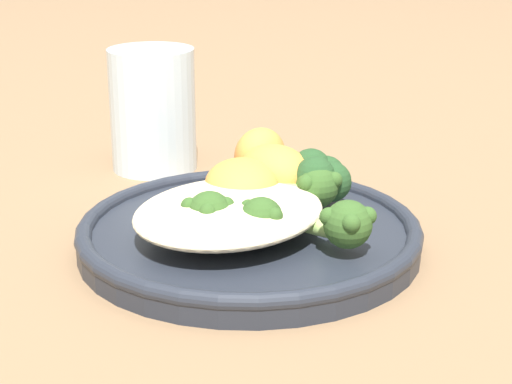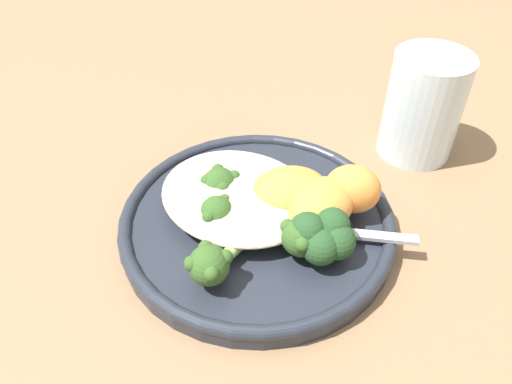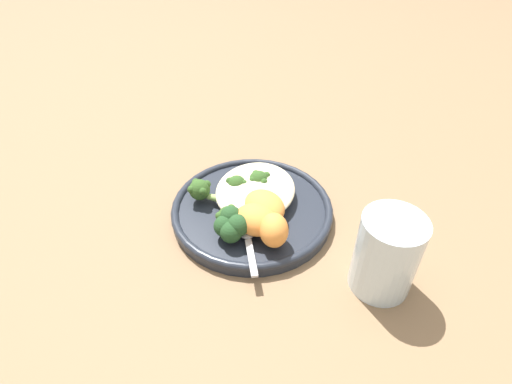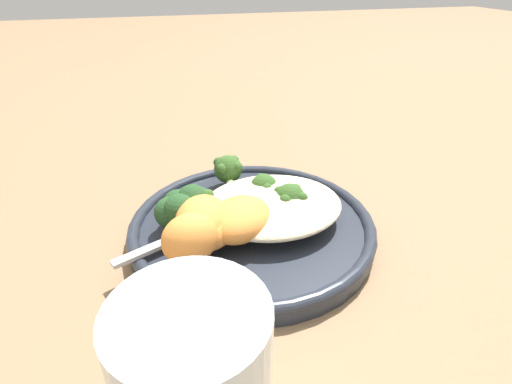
{
  "view_description": "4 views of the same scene",
  "coord_description": "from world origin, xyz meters",
  "px_view_note": "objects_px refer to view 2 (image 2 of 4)",
  "views": [
    {
      "loc": [
        -0.4,
        -0.38,
        0.24
      ],
      "look_at": [
        0.02,
        -0.0,
        0.04
      ],
      "focal_mm": 60.0,
      "sensor_mm": 36.0,
      "label": 1
    },
    {
      "loc": [
        0.17,
        -0.27,
        0.33
      ],
      "look_at": [
        0.02,
        -0.01,
        0.06
      ],
      "focal_mm": 35.0,
      "sensor_mm": 36.0,
      "label": 2
    },
    {
      "loc": [
        0.44,
        0.12,
        0.42
      ],
      "look_at": [
        0.0,
        0.0,
        0.04
      ],
      "focal_mm": 28.0,
      "sensor_mm": 36.0,
      "label": 3
    },
    {
      "loc": [
        0.1,
        0.32,
        0.24
      ],
      "look_at": [
        0.0,
        -0.01,
        0.04
      ],
      "focal_mm": 28.0,
      "sensor_mm": 36.0,
      "label": 4
    }
  ],
  "objects_px": {
    "sweet_potato_chunk_3": "(321,204)",
    "kale_tuft": "(323,233)",
    "spoon": "(327,230)",
    "plate": "(257,221)",
    "sweet_potato_chunk_1": "(289,191)",
    "quinoa_mound": "(238,195)",
    "broccoli_stalk_1": "(233,210)",
    "broccoli_stalk_2": "(223,253)",
    "broccoli_stalk_0": "(231,186)",
    "water_glass": "(423,106)",
    "broccoli_stalk_3": "(296,228)",
    "sweet_potato_chunk_2": "(323,198)",
    "sweet_potato_chunk_0": "(352,189)"
  },
  "relations": [
    {
      "from": "broccoli_stalk_2",
      "to": "sweet_potato_chunk_3",
      "type": "relative_size",
      "value": 2.02
    },
    {
      "from": "broccoli_stalk_0",
      "to": "broccoli_stalk_3",
      "type": "xyz_separation_m",
      "value": [
        0.07,
        -0.02,
        0.0
      ]
    },
    {
      "from": "plate",
      "to": "broccoli_stalk_3",
      "type": "xyz_separation_m",
      "value": [
        0.04,
        -0.01,
        0.02
      ]
    },
    {
      "from": "broccoli_stalk_1",
      "to": "kale_tuft",
      "type": "bearing_deg",
      "value": 131.15
    },
    {
      "from": "broccoli_stalk_1",
      "to": "sweet_potato_chunk_0",
      "type": "distance_m",
      "value": 0.1
    },
    {
      "from": "broccoli_stalk_0",
      "to": "sweet_potato_chunk_1",
      "type": "distance_m",
      "value": 0.05
    },
    {
      "from": "sweet_potato_chunk_2",
      "to": "water_glass",
      "type": "height_order",
      "value": "water_glass"
    },
    {
      "from": "sweet_potato_chunk_3",
      "to": "water_glass",
      "type": "relative_size",
      "value": 0.57
    },
    {
      "from": "broccoli_stalk_2",
      "to": "spoon",
      "type": "height_order",
      "value": "broccoli_stalk_2"
    },
    {
      "from": "sweet_potato_chunk_3",
      "to": "kale_tuft",
      "type": "distance_m",
      "value": 0.03
    },
    {
      "from": "water_glass",
      "to": "spoon",
      "type": "bearing_deg",
      "value": -95.94
    },
    {
      "from": "broccoli_stalk_1",
      "to": "spoon",
      "type": "height_order",
      "value": "broccoli_stalk_1"
    },
    {
      "from": "plate",
      "to": "broccoli_stalk_1",
      "type": "bearing_deg",
      "value": -125.56
    },
    {
      "from": "broccoli_stalk_0",
      "to": "sweet_potato_chunk_1",
      "type": "height_order",
      "value": "sweet_potato_chunk_1"
    },
    {
      "from": "quinoa_mound",
      "to": "spoon",
      "type": "relative_size",
      "value": 1.34
    },
    {
      "from": "broccoli_stalk_1",
      "to": "sweet_potato_chunk_0",
      "type": "xyz_separation_m",
      "value": [
        0.08,
        0.07,
        0.01
      ]
    },
    {
      "from": "plate",
      "to": "kale_tuft",
      "type": "relative_size",
      "value": 4.5
    },
    {
      "from": "sweet_potato_chunk_0",
      "to": "sweet_potato_chunk_2",
      "type": "xyz_separation_m",
      "value": [
        -0.02,
        -0.02,
        -0.01
      ]
    },
    {
      "from": "sweet_potato_chunk_1",
      "to": "sweet_potato_chunk_3",
      "type": "bearing_deg",
      "value": -6.34
    },
    {
      "from": "kale_tuft",
      "to": "broccoli_stalk_3",
      "type": "bearing_deg",
      "value": -172.22
    },
    {
      "from": "quinoa_mound",
      "to": "kale_tuft",
      "type": "xyz_separation_m",
      "value": [
        0.09,
        -0.01,
        0.01
      ]
    },
    {
      "from": "sweet_potato_chunk_3",
      "to": "water_glass",
      "type": "bearing_deg",
      "value": 80.0
    },
    {
      "from": "quinoa_mound",
      "to": "broccoli_stalk_1",
      "type": "bearing_deg",
      "value": -67.66
    },
    {
      "from": "plate",
      "to": "spoon",
      "type": "bearing_deg",
      "value": 8.91
    },
    {
      "from": "broccoli_stalk_2",
      "to": "broccoli_stalk_3",
      "type": "height_order",
      "value": "same"
    },
    {
      "from": "quinoa_mound",
      "to": "kale_tuft",
      "type": "height_order",
      "value": "kale_tuft"
    },
    {
      "from": "quinoa_mound",
      "to": "broccoli_stalk_0",
      "type": "xyz_separation_m",
      "value": [
        -0.01,
        0.0,
        0.0
      ]
    },
    {
      "from": "sweet_potato_chunk_2",
      "to": "spoon",
      "type": "height_order",
      "value": "sweet_potato_chunk_2"
    },
    {
      "from": "broccoli_stalk_3",
      "to": "sweet_potato_chunk_3",
      "type": "height_order",
      "value": "sweet_potato_chunk_3"
    },
    {
      "from": "sweet_potato_chunk_1",
      "to": "kale_tuft",
      "type": "xyz_separation_m",
      "value": [
        0.05,
        -0.03,
        0.0
      ]
    },
    {
      "from": "broccoli_stalk_0",
      "to": "water_glass",
      "type": "distance_m",
      "value": 0.22
    },
    {
      "from": "quinoa_mound",
      "to": "plate",
      "type": "bearing_deg",
      "value": -0.13
    },
    {
      "from": "sweet_potato_chunk_0",
      "to": "sweet_potato_chunk_3",
      "type": "bearing_deg",
      "value": -118.22
    },
    {
      "from": "kale_tuft",
      "to": "spoon",
      "type": "distance_m",
      "value": 0.02
    },
    {
      "from": "broccoli_stalk_1",
      "to": "water_glass",
      "type": "xyz_separation_m",
      "value": [
        0.09,
        0.21,
        0.02
      ]
    },
    {
      "from": "broccoli_stalk_1",
      "to": "broccoli_stalk_2",
      "type": "height_order",
      "value": "broccoli_stalk_2"
    },
    {
      "from": "sweet_potato_chunk_3",
      "to": "quinoa_mound",
      "type": "bearing_deg",
      "value": -164.5
    },
    {
      "from": "broccoli_stalk_0",
      "to": "water_glass",
      "type": "relative_size",
      "value": 0.84
    },
    {
      "from": "broccoli_stalk_2",
      "to": "sweet_potato_chunk_2",
      "type": "distance_m",
      "value": 0.1
    },
    {
      "from": "sweet_potato_chunk_1",
      "to": "water_glass",
      "type": "distance_m",
      "value": 0.18
    },
    {
      "from": "broccoli_stalk_3",
      "to": "sweet_potato_chunk_0",
      "type": "relative_size",
      "value": 1.4
    },
    {
      "from": "plate",
      "to": "broccoli_stalk_0",
      "type": "xyz_separation_m",
      "value": [
        -0.03,
        0.0,
        0.02
      ]
    },
    {
      "from": "broccoli_stalk_1",
      "to": "sweet_potato_chunk_0",
      "type": "height_order",
      "value": "sweet_potato_chunk_0"
    },
    {
      "from": "sweet_potato_chunk_0",
      "to": "sweet_potato_chunk_1",
      "type": "xyz_separation_m",
      "value": [
        -0.05,
        -0.03,
        -0.01
      ]
    },
    {
      "from": "sweet_potato_chunk_2",
      "to": "sweet_potato_chunk_3",
      "type": "relative_size",
      "value": 0.79
    },
    {
      "from": "sweet_potato_chunk_0",
      "to": "water_glass",
      "type": "xyz_separation_m",
      "value": [
        0.01,
        0.14,
        0.01
      ]
    },
    {
      "from": "broccoli_stalk_0",
      "to": "spoon",
      "type": "height_order",
      "value": "broccoli_stalk_0"
    },
    {
      "from": "broccoli_stalk_0",
      "to": "broccoli_stalk_3",
      "type": "bearing_deg",
      "value": 148.33
    },
    {
      "from": "plate",
      "to": "broccoli_stalk_3",
      "type": "bearing_deg",
      "value": -13.7
    },
    {
      "from": "plate",
      "to": "sweet_potato_chunk_1",
      "type": "xyz_separation_m",
      "value": [
        0.02,
        0.02,
        0.03
      ]
    }
  ]
}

